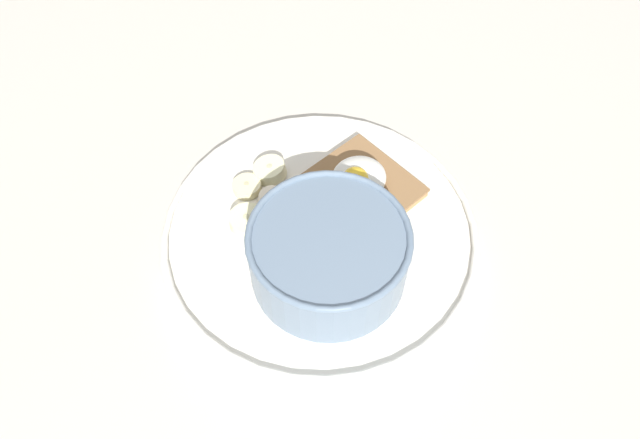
{
  "coord_description": "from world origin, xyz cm",
  "views": [
    {
      "loc": [
        -13.48,
        -28.98,
        50.41
      ],
      "look_at": [
        0.0,
        0.0,
        5.0
      ],
      "focal_mm": 35.0,
      "sensor_mm": 36.0,
      "label": 1
    }
  ],
  "objects_px": {
    "poached_egg": "(358,178)",
    "banana_slice_right": "(270,170)",
    "oatmeal_bowl": "(329,254)",
    "banana_slice_left": "(247,187)",
    "banana_slice_back": "(247,221)",
    "banana_slice_front": "(272,200)",
    "toast_slice": "(358,189)"
  },
  "relations": [
    {
      "from": "toast_slice",
      "to": "banana_slice_back",
      "type": "height_order",
      "value": "banana_slice_back"
    },
    {
      "from": "oatmeal_bowl",
      "to": "banana_slice_back",
      "type": "bearing_deg",
      "value": 120.99
    },
    {
      "from": "poached_egg",
      "to": "banana_slice_right",
      "type": "distance_m",
      "value": 0.09
    },
    {
      "from": "poached_egg",
      "to": "banana_slice_back",
      "type": "relative_size",
      "value": 1.25
    },
    {
      "from": "oatmeal_bowl",
      "to": "banana_slice_left",
      "type": "bearing_deg",
      "value": 105.19
    },
    {
      "from": "banana_slice_front",
      "to": "banana_slice_right",
      "type": "xyz_separation_m",
      "value": [
        0.01,
        0.03,
        0.0
      ]
    },
    {
      "from": "banana_slice_left",
      "to": "banana_slice_right",
      "type": "relative_size",
      "value": 0.87
    },
    {
      "from": "oatmeal_bowl",
      "to": "poached_egg",
      "type": "distance_m",
      "value": 0.09
    },
    {
      "from": "poached_egg",
      "to": "banana_slice_back",
      "type": "distance_m",
      "value": 0.11
    },
    {
      "from": "toast_slice",
      "to": "oatmeal_bowl",
      "type": "bearing_deg",
      "value": -133.27
    },
    {
      "from": "oatmeal_bowl",
      "to": "banana_slice_back",
      "type": "xyz_separation_m",
      "value": [
        -0.05,
        0.08,
        -0.02
      ]
    },
    {
      "from": "poached_egg",
      "to": "banana_slice_back",
      "type": "xyz_separation_m",
      "value": [
        -0.11,
        0.01,
        -0.02
      ]
    },
    {
      "from": "oatmeal_bowl",
      "to": "banana_slice_front",
      "type": "xyz_separation_m",
      "value": [
        -0.02,
        0.09,
        -0.02
      ]
    },
    {
      "from": "toast_slice",
      "to": "banana_slice_left",
      "type": "relative_size",
      "value": 3.07
    },
    {
      "from": "toast_slice",
      "to": "banana_slice_front",
      "type": "relative_size",
      "value": 3.13
    },
    {
      "from": "banana_slice_front",
      "to": "banana_slice_left",
      "type": "bearing_deg",
      "value": 122.15
    },
    {
      "from": "oatmeal_bowl",
      "to": "banana_slice_right",
      "type": "bearing_deg",
      "value": 92.16
    },
    {
      "from": "poached_egg",
      "to": "banana_slice_left",
      "type": "distance_m",
      "value": 0.11
    },
    {
      "from": "oatmeal_bowl",
      "to": "poached_egg",
      "type": "relative_size",
      "value": 2.66
    },
    {
      "from": "oatmeal_bowl",
      "to": "banana_slice_back",
      "type": "distance_m",
      "value": 0.09
    },
    {
      "from": "banana_slice_right",
      "to": "banana_slice_back",
      "type": "bearing_deg",
      "value": -132.01
    },
    {
      "from": "banana_slice_front",
      "to": "toast_slice",
      "type": "bearing_deg",
      "value": -16.74
    },
    {
      "from": "oatmeal_bowl",
      "to": "banana_slice_left",
      "type": "relative_size",
      "value": 3.49
    },
    {
      "from": "oatmeal_bowl",
      "to": "banana_slice_right",
      "type": "xyz_separation_m",
      "value": [
        -0.0,
        0.12,
        -0.02
      ]
    },
    {
      "from": "banana_slice_left",
      "to": "oatmeal_bowl",
      "type": "bearing_deg",
      "value": -74.81
    },
    {
      "from": "banana_slice_left",
      "to": "banana_slice_back",
      "type": "distance_m",
      "value": 0.04
    },
    {
      "from": "banana_slice_back",
      "to": "banana_slice_right",
      "type": "xyz_separation_m",
      "value": [
        0.04,
        0.05,
        0.0
      ]
    },
    {
      "from": "toast_slice",
      "to": "banana_slice_right",
      "type": "height_order",
      "value": "banana_slice_right"
    },
    {
      "from": "banana_slice_back",
      "to": "banana_slice_front",
      "type": "bearing_deg",
      "value": 23.64
    },
    {
      "from": "toast_slice",
      "to": "poached_egg",
      "type": "relative_size",
      "value": 2.34
    },
    {
      "from": "oatmeal_bowl",
      "to": "banana_slice_back",
      "type": "relative_size",
      "value": 3.34
    },
    {
      "from": "banana_slice_back",
      "to": "banana_slice_right",
      "type": "height_order",
      "value": "banana_slice_right"
    }
  ]
}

